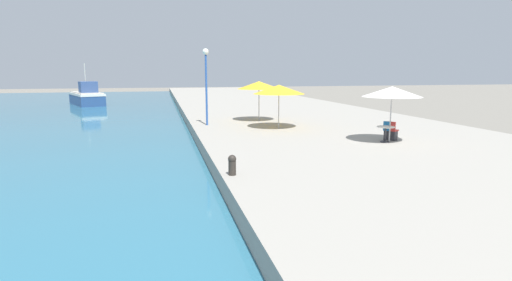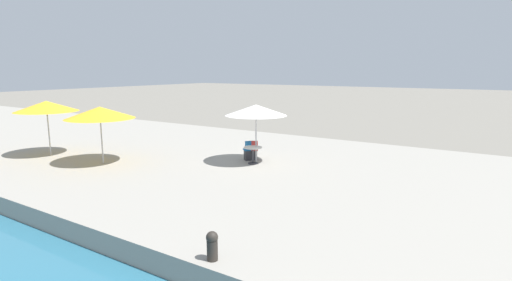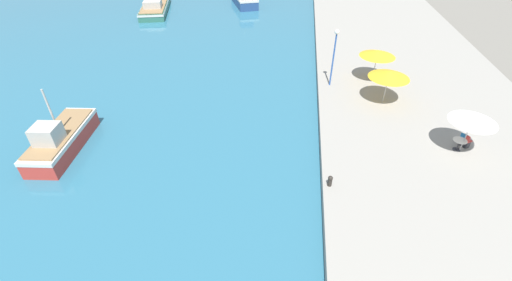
{
  "view_description": "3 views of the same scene",
  "coord_description": "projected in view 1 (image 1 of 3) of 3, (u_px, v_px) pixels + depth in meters",
  "views": [
    {
      "loc": [
        -1.78,
        3.12,
        3.92
      ],
      "look_at": [
        1.5,
        16.8,
        1.45
      ],
      "focal_mm": 28.0,
      "sensor_mm": 36.0,
      "label": 1
    },
    {
      "loc": [
        -5.87,
        10.09,
        4.72
      ],
      "look_at": [
        8.46,
        19.36,
        1.65
      ],
      "focal_mm": 28.0,
      "sensor_mm": 36.0,
      "label": 2
    },
    {
      "loc": [
        -1.92,
        1.36,
        13.59
      ],
      "look_at": [
        -4.0,
        18.0,
        1.25
      ],
      "focal_mm": 24.0,
      "sensor_mm": 36.0,
      "label": 3
    }
  ],
  "objects": [
    {
      "name": "cafe_umbrella_white",
      "position": [
        279.0,
        89.0,
        22.63
      ],
      "size": [
        2.94,
        2.94,
        2.48
      ],
      "color": "#B7B7B7",
      "rests_on": "quay_promenade"
    },
    {
      "name": "cafe_chair_right",
      "position": [
        393.0,
        134.0,
        18.91
      ],
      "size": [
        0.58,
        0.57,
        0.91
      ],
      "rotation": [
        0.0,
        0.0,
        -1.01
      ],
      "color": "#2D2D33",
      "rests_on": "quay_promenade"
    },
    {
      "name": "lamppost",
      "position": [
        206.0,
        74.0,
        23.73
      ],
      "size": [
        0.36,
        0.36,
        4.56
      ],
      "color": "#28519E",
      "rests_on": "quay_promenade"
    },
    {
      "name": "cafe_umbrella_pink",
      "position": [
        392.0,
        92.0,
        18.07
      ],
      "size": [
        2.68,
        2.68,
        2.56
      ],
      "color": "#B7B7B7",
      "rests_on": "quay_promenade"
    },
    {
      "name": "mooring_bollard",
      "position": [
        232.0,
        164.0,
        12.59
      ],
      "size": [
        0.26,
        0.26,
        0.65
      ],
      "color": "#2D2823",
      "rests_on": "quay_promenade"
    },
    {
      "name": "cafe_umbrella_striped",
      "position": [
        259.0,
        85.0,
        26.02
      ],
      "size": [
        2.86,
        2.86,
        2.59
      ],
      "color": "#B7B7B7",
      "rests_on": "quay_promenade"
    },
    {
      "name": "cafe_table",
      "position": [
        386.0,
        131.0,
        18.36
      ],
      "size": [
        0.8,
        0.8,
        0.74
      ],
      "color": "#333338",
      "rests_on": "quay_promenade"
    },
    {
      "name": "quay_promenade",
      "position": [
        274.0,
        112.0,
        35.32
      ],
      "size": [
        16.0,
        90.0,
        0.65
      ],
      "color": "gray",
      "rests_on": "ground_plane"
    },
    {
      "name": "cafe_chair_left",
      "position": [
        388.0,
        133.0,
        19.04
      ],
      "size": [
        0.58,
        0.59,
        0.91
      ],
      "rotation": [
        0.0,
        0.0,
        -0.7
      ],
      "color": "#2D2D33",
      "rests_on": "quay_promenade"
    },
    {
      "name": "fishing_boat_far",
      "position": [
        87.0,
        97.0,
        45.81
      ],
      "size": [
        4.93,
        7.42,
        4.74
      ],
      "rotation": [
        0.0,
        0.0,
        0.37
      ],
      "color": "navy",
      "rests_on": "water_basin"
    }
  ]
}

